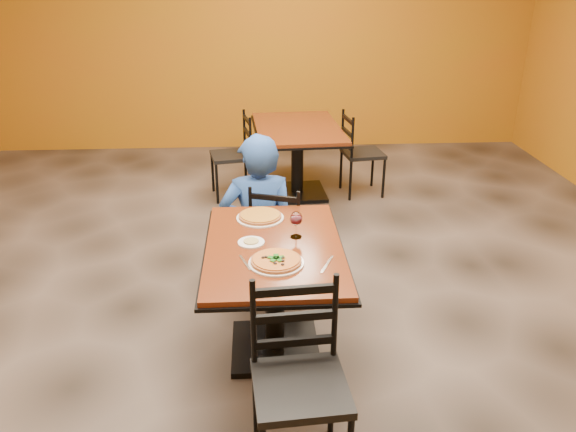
{
  "coord_description": "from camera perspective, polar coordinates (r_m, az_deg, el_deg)",
  "views": [
    {
      "loc": [
        -0.09,
        -3.48,
        2.26
      ],
      "look_at": [
        0.09,
        -0.3,
        0.85
      ],
      "focal_mm": 35.24,
      "sensor_mm": 36.0,
      "label": 1
    }
  ],
  "objects": [
    {
      "name": "pizza_main",
      "position": [
        3.13,
        -1.2,
        -4.5
      ],
      "size": [
        0.28,
        0.28,
        0.02
      ],
      "primitive_type": "cylinder",
      "color": "maroon",
      "rests_on": "plate_main"
    },
    {
      "name": "plate_main",
      "position": [
        3.14,
        -1.2,
        -4.75
      ],
      "size": [
        0.31,
        0.31,
        0.01
      ],
      "primitive_type": "cylinder",
      "color": "white",
      "rests_on": "table_main"
    },
    {
      "name": "chair_main_near",
      "position": [
        2.72,
        1.26,
        -17.0
      ],
      "size": [
        0.46,
        0.46,
        0.96
      ],
      "primitive_type": null,
      "rotation": [
        0.0,
        0.0,
        0.08
      ],
      "color": "black",
      "rests_on": "floor"
    },
    {
      "name": "floor",
      "position": [
        4.15,
        -1.57,
        -9.12
      ],
      "size": [
        7.0,
        8.0,
        0.01
      ],
      "primitive_type": "cube",
      "color": "black",
      "rests_on": "ground"
    },
    {
      "name": "table_main",
      "position": [
        3.43,
        -1.39,
        -5.87
      ],
      "size": [
        0.83,
        1.23,
        0.75
      ],
      "color": "maroon",
      "rests_on": "floor"
    },
    {
      "name": "plate_far",
      "position": [
        3.69,
        -2.83,
        -0.19
      ],
      "size": [
        0.31,
        0.31,
        0.01
      ],
      "primitive_type": "cylinder",
      "color": "white",
      "rests_on": "table_main"
    },
    {
      "name": "chair_second_right",
      "position": [
        6.06,
        7.57,
        6.25
      ],
      "size": [
        0.45,
        0.45,
        0.89
      ],
      "primitive_type": null,
      "rotation": [
        0.0,
        0.0,
        1.7
      ],
      "color": "black",
      "rests_on": "floor"
    },
    {
      "name": "dip",
      "position": [
        3.37,
        -3.74,
        -2.54
      ],
      "size": [
        0.09,
        0.09,
        0.01
      ],
      "primitive_type": "cylinder",
      "color": "tan",
      "rests_on": "side_plate"
    },
    {
      "name": "wall_back",
      "position": [
        7.52,
        -2.8,
        18.07
      ],
      "size": [
        7.0,
        0.01,
        3.0
      ],
      "primitive_type": "cube",
      "color": "#A65912",
      "rests_on": "ground"
    },
    {
      "name": "table_second",
      "position": [
        5.94,
        0.96,
        7.26
      ],
      "size": [
        0.96,
        1.37,
        0.75
      ],
      "rotation": [
        0.0,
        0.0,
        0.06
      ],
      "color": "maroon",
      "rests_on": "floor"
    },
    {
      "name": "wine_glass",
      "position": [
        3.41,
        0.82,
        -0.77
      ],
      "size": [
        0.08,
        0.08,
        0.18
      ],
      "primitive_type": null,
      "color": "white",
      "rests_on": "table_main"
    },
    {
      "name": "fork",
      "position": [
        3.16,
        -4.35,
        -4.72
      ],
      "size": [
        0.08,
        0.18,
        0.0
      ],
      "primitive_type": "cube",
      "rotation": [
        0.0,
        0.0,
        0.33
      ],
      "color": "silver",
      "rests_on": "table_main"
    },
    {
      "name": "knife",
      "position": [
        3.14,
        3.96,
        -4.88
      ],
      "size": [
        0.1,
        0.2,
        0.0
      ],
      "primitive_type": "cube",
      "rotation": [
        0.0,
        0.0,
        -0.42
      ],
      "color": "silver",
      "rests_on": "table_main"
    },
    {
      "name": "side_plate",
      "position": [
        3.37,
        -3.74,
        -2.67
      ],
      "size": [
        0.16,
        0.16,
        0.01
      ],
      "primitive_type": "cylinder",
      "color": "white",
      "rests_on": "table_main"
    },
    {
      "name": "chair_second_left",
      "position": [
        5.96,
        -5.78,
        6.02
      ],
      "size": [
        0.47,
        0.47,
        0.89
      ],
      "primitive_type": null,
      "rotation": [
        0.0,
        0.0,
        -1.39
      ],
      "color": "black",
      "rests_on": "floor"
    },
    {
      "name": "chair_main_far",
      "position": [
        4.23,
        -0.76,
        -1.85
      ],
      "size": [
        0.48,
        0.48,
        0.85
      ],
      "primitive_type": null,
      "rotation": [
        0.0,
        0.0,
        2.84
      ],
      "color": "black",
      "rests_on": "floor"
    },
    {
      "name": "diner",
      "position": [
        4.27,
        -3.02,
        0.76
      ],
      "size": [
        0.61,
        0.42,
        1.17
      ],
      "primitive_type": "imported",
      "rotation": [
        0.0,
        0.0,
        3.2
      ],
      "color": "navy",
      "rests_on": "floor"
    },
    {
      "name": "pizza_far",
      "position": [
        3.69,
        -2.84,
        0.04
      ],
      "size": [
        0.28,
        0.28,
        0.02
      ],
      "primitive_type": "cylinder",
      "color": "gold",
      "rests_on": "plate_far"
    }
  ]
}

